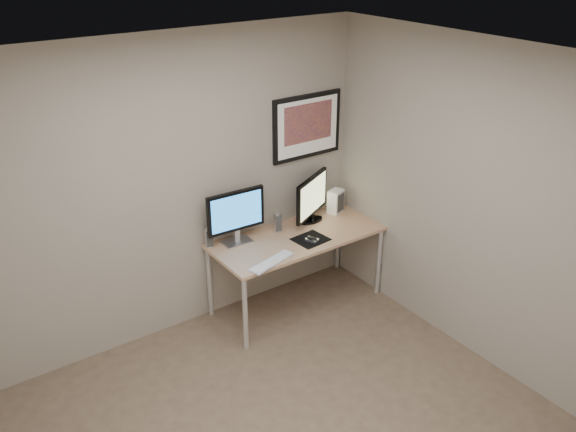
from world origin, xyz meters
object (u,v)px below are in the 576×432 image
Objects in this scene: monitor_large at (236,215)px; speaker_left at (209,237)px; monitor_tv at (312,198)px; fan_unit at (336,201)px; framed_art at (307,126)px; desk at (297,242)px; speaker_right at (277,222)px; keyboard at (272,262)px.

monitor_large is 0.31m from speaker_left.
fan_unit is at bearing -22.17° from monitor_tv.
monitor_large is 2.98× the size of speaker_left.
fan_unit is (0.26, -0.14, -0.78)m from framed_art.
desk is at bearing 176.39° from fan_unit.
speaker_right reaches higher than keyboard.
fan_unit is at bearing 18.18° from speaker_right.
monitor_tv is 2.86× the size of speaker_right.
framed_art is at bearing 42.97° from monitor_tv.
monitor_large is 1.17× the size of keyboard.
fan_unit is at bearing -27.92° from framed_art.
monitor_large is at bearing -165.74° from speaker_right.
speaker_right reaches higher than desk.
desk is 0.54m from keyboard.
monitor_tv reaches higher than speaker_left.
desk is at bearing -177.78° from monitor_tv.
desk is 8.57× the size of speaker_right.
monitor_tv is at bearing -0.22° from monitor_large.
monitor_large is (-0.52, 0.20, 0.34)m from desk.
monitor_large is 1.03× the size of monitor_tv.
monitor_large reaches higher than monitor_tv.
monitor_large is at bearing 158.69° from desk.
speaker_left is at bearing 159.50° from desk.
monitor_tv reaches higher than speaker_right.
speaker_right is at bearing 36.08° from keyboard.
monitor_tv reaches higher than fan_unit.
speaker_right is at bearing 159.87° from fan_unit.
monitor_large is 0.81m from monitor_tv.
framed_art is 3.23× the size of fan_unit.
speaker_left reaches higher than keyboard.
fan_unit is (0.70, 0.01, 0.02)m from speaker_right.
monitor_tv is 1.06m from speaker_left.
desk is 3.40× the size of keyboard.
speaker_right is at bearing -161.06° from framed_art.
speaker_right is 0.80× the size of fan_unit.
monitor_large reaches higher than speaker_right.
speaker_left is (-0.24, 0.08, -0.18)m from monitor_large.
framed_art is 1.40× the size of monitor_tv.
monitor_tv is at bearing 7.62° from speaker_left.
desk is 6.88× the size of fan_unit.
speaker_right is (-0.09, 0.18, 0.16)m from desk.
framed_art is 1.37× the size of monitor_large.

